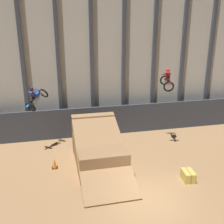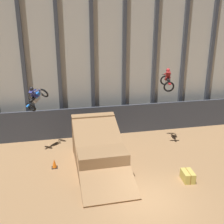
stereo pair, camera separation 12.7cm
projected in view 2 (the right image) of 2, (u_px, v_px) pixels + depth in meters
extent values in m
plane|color=#9E754C|center=(148.00, 199.00, 13.12)|extent=(60.00, 60.00, 0.00)
cube|color=beige|center=(108.00, 53.00, 20.36)|extent=(32.00, 0.12, 12.61)
cube|color=#3D424C|center=(22.00, 55.00, 18.86)|extent=(0.28, 0.28, 12.61)
cube|color=#3D424C|center=(58.00, 54.00, 19.39)|extent=(0.28, 0.28, 12.61)
cube|color=#3D424C|center=(92.00, 54.00, 19.91)|extent=(0.28, 0.28, 12.61)
cube|color=#3D424C|center=(124.00, 53.00, 20.43)|extent=(0.28, 0.28, 12.61)
cube|color=#3D424C|center=(155.00, 52.00, 20.95)|extent=(0.28, 0.28, 12.61)
cube|color=#3D424C|center=(184.00, 52.00, 21.48)|extent=(0.28, 0.28, 12.61)
cube|color=#3D424C|center=(211.00, 51.00, 22.00)|extent=(0.28, 0.28, 12.61)
cube|color=#383D47|center=(111.00, 120.00, 20.85)|extent=(31.36, 0.20, 2.34)
cube|color=#966F48|center=(98.00, 152.00, 16.40)|extent=(2.85, 4.46, 1.53)
cube|color=olive|center=(93.00, 133.00, 18.08)|extent=(2.91, 0.50, 2.55)
cube|color=#9E754C|center=(101.00, 152.00, 15.36)|extent=(2.91, 6.44, 2.74)
torus|color=black|center=(44.00, 93.00, 17.86)|extent=(0.84, 0.82, 0.69)
torus|color=black|center=(31.00, 107.00, 17.05)|extent=(0.84, 0.82, 0.69)
cube|color=#B7B7BC|center=(36.00, 99.00, 17.35)|extent=(0.53, 0.56, 0.50)
cube|color=blue|center=(37.00, 95.00, 17.31)|extent=(0.49, 0.50, 0.42)
cube|color=black|center=(33.00, 99.00, 17.07)|extent=(0.49, 0.51, 0.37)
cube|color=blue|center=(28.00, 105.00, 16.82)|extent=(0.34, 0.35, 0.23)
cylinder|color=#B7B7BC|center=(41.00, 92.00, 17.59)|extent=(0.12, 0.13, 0.55)
cylinder|color=black|center=(39.00, 90.00, 17.41)|extent=(0.25, 0.64, 0.04)
cube|color=navy|center=(33.00, 94.00, 17.00)|extent=(0.54, 0.55, 0.47)
sphere|color=black|center=(32.00, 89.00, 16.84)|extent=(0.43, 0.44, 0.35)
cylinder|color=navy|center=(34.00, 96.00, 17.26)|extent=(0.37, 0.39, 0.16)
cylinder|color=navy|center=(36.00, 96.00, 17.15)|extent=(0.37, 0.39, 0.16)
cylinder|color=navy|center=(33.00, 91.00, 17.20)|extent=(0.42, 0.44, 0.16)
cylinder|color=navy|center=(37.00, 91.00, 17.04)|extent=(0.42, 0.44, 0.16)
torus|color=black|center=(165.00, 80.00, 18.85)|extent=(0.75, 0.35, 0.74)
torus|color=black|center=(169.00, 87.00, 17.58)|extent=(0.75, 0.35, 0.74)
cube|color=#B7B7BC|center=(167.00, 82.00, 18.12)|extent=(0.30, 0.58, 0.34)
cube|color=red|center=(167.00, 78.00, 18.19)|extent=(0.30, 0.50, 0.29)
cube|color=black|center=(168.00, 80.00, 17.82)|extent=(0.29, 0.59, 0.18)
cube|color=red|center=(169.00, 83.00, 17.38)|extent=(0.22, 0.39, 0.10)
cylinder|color=#B7B7BC|center=(166.00, 78.00, 18.59)|extent=(0.10, 0.21, 0.55)
cylinder|color=black|center=(166.00, 75.00, 18.45)|extent=(0.63, 0.26, 0.04)
cube|color=maroon|center=(168.00, 75.00, 17.89)|extent=(0.36, 0.43, 0.53)
sphere|color=red|center=(168.00, 70.00, 17.84)|extent=(0.32, 0.34, 0.29)
cylinder|color=maroon|center=(166.00, 78.00, 18.05)|extent=(0.20, 0.44, 0.30)
cylinder|color=maroon|center=(169.00, 79.00, 18.05)|extent=(0.20, 0.44, 0.30)
cylinder|color=maroon|center=(165.00, 74.00, 18.10)|extent=(0.20, 0.53, 0.20)
cylinder|color=maroon|center=(170.00, 74.00, 18.09)|extent=(0.20, 0.53, 0.20)
cube|color=black|center=(55.00, 167.00, 16.09)|extent=(0.36, 0.36, 0.03)
cone|color=orange|center=(54.00, 163.00, 16.00)|extent=(0.28, 0.28, 0.55)
cube|color=#CCB751|center=(188.00, 176.00, 14.68)|extent=(0.71, 0.97, 0.56)
cube|color=#996623|center=(188.00, 176.00, 14.68)|extent=(0.16, 0.91, 0.57)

